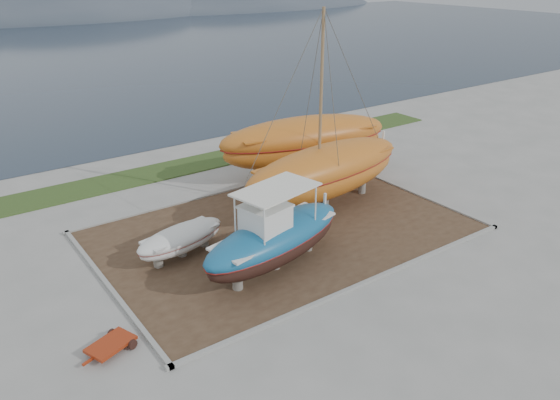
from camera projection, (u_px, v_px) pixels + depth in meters
ground at (334, 263)px, 24.95m from camera, size 140.00×140.00×0.00m
dirt_patch at (283, 230)px, 27.91m from camera, size 18.00×12.00×0.06m
curb_frame at (283, 230)px, 27.89m from camera, size 18.60×12.60×0.15m
grass_strip at (183, 167)px, 36.47m from camera, size 44.00×3.00×0.08m
sea at (10, 58)px, 77.07m from camera, size 260.00×100.00×0.04m
blue_caique at (275, 230)px, 23.71m from camera, size 8.28×4.08×3.82m
white_dinghy at (181, 242)px, 25.24m from camera, size 4.91×2.68×1.40m
orange_sailboat at (328, 114)px, 28.34m from camera, size 11.12×4.28×10.63m
orange_bare_hull at (305, 147)px, 34.30m from camera, size 11.72×5.51×3.70m
red_trailer at (111, 347)px, 19.32m from camera, size 2.69×1.98×0.34m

